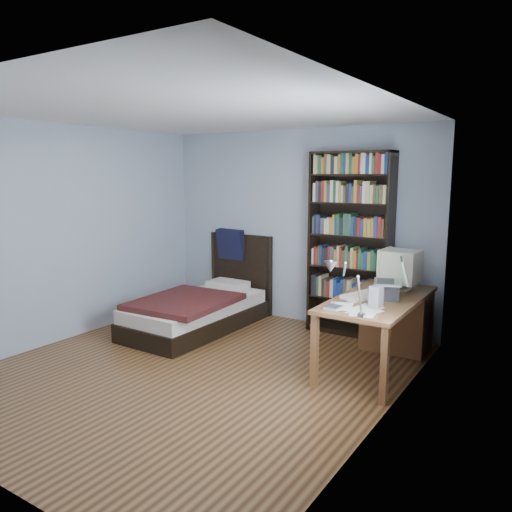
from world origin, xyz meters
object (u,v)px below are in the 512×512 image
at_px(desk_lamp, 336,273).
at_px(soda_can, 377,287).
at_px(speaker, 376,297).
at_px(bed, 200,307).
at_px(crt_monitor, 400,267).
at_px(laptop, 389,287).
at_px(desk, 392,317).
at_px(keyboard, 364,295).
at_px(bookshelf, 350,244).

distance_m(desk_lamp, soda_can, 1.34).
relative_size(speaker, bed, 0.10).
height_order(crt_monitor, laptop, crt_monitor).
bearing_deg(bed, crt_monitor, 8.52).
distance_m(desk_lamp, bed, 2.77).
height_order(speaker, bed, bed).
bearing_deg(desk_lamp, desk, 90.00).
relative_size(desk_lamp, soda_can, 4.70).
distance_m(desk_lamp, keyboard, 1.09).
bearing_deg(keyboard, soda_can, 100.27).
xyz_separation_m(desk, crt_monitor, (0.06, -0.00, 0.55)).
xyz_separation_m(bookshelf, bed, (-1.67, -0.80, -0.84)).
distance_m(desk, soda_can, 0.45).
xyz_separation_m(crt_monitor, bed, (-2.40, -0.36, -0.71)).
bearing_deg(speaker, desk_lamp, -88.43).
relative_size(desk_lamp, bed, 0.26).
height_order(laptop, keyboard, laptop).
height_order(laptop, speaker, laptop).
bearing_deg(desk_lamp, bed, 153.78).
distance_m(crt_monitor, keyboard, 0.59).
xyz_separation_m(crt_monitor, desk_lamp, (-0.06, -1.52, 0.19)).
bearing_deg(crt_monitor, keyboard, -110.12).
bearing_deg(desk, bookshelf, 147.45).
relative_size(soda_can, bed, 0.06).
bearing_deg(keyboard, bed, -166.05).
height_order(crt_monitor, keyboard, crt_monitor).
height_order(desk, laptop, laptop).
xyz_separation_m(soda_can, bed, (-2.25, -0.12, -0.53)).
xyz_separation_m(desk, desk_lamp, (-0.00, -1.52, 0.75)).
bearing_deg(crt_monitor, bed, -171.48).
distance_m(desk, desk_lamp, 1.69).
distance_m(desk_lamp, bookshelf, 2.07).
relative_size(bookshelf, bed, 1.08).
xyz_separation_m(soda_can, bookshelf, (-0.58, 0.67, 0.32)).
bearing_deg(laptop, speaker, -89.35).
height_order(desk, speaker, speaker).
bearing_deg(bed, soda_can, 3.16).
xyz_separation_m(laptop, bed, (-2.44, 0.09, -0.58)).
relative_size(speaker, bookshelf, 0.09).
bearing_deg(bookshelf, desk, -32.55).
xyz_separation_m(keyboard, bookshelf, (-0.55, 0.95, 0.36)).
distance_m(crt_monitor, desk_lamp, 1.53).
bearing_deg(laptop, bookshelf, 131.28).
bearing_deg(bookshelf, crt_monitor, -30.64).
height_order(desk_lamp, keyboard, desk_lamp).
bearing_deg(laptop, desk, 102.22).
bearing_deg(soda_can, speaker, -71.75).
bearing_deg(laptop, soda_can, 132.10).
distance_m(desk, speaker, 0.93).
bearing_deg(crt_monitor, laptop, -85.03).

